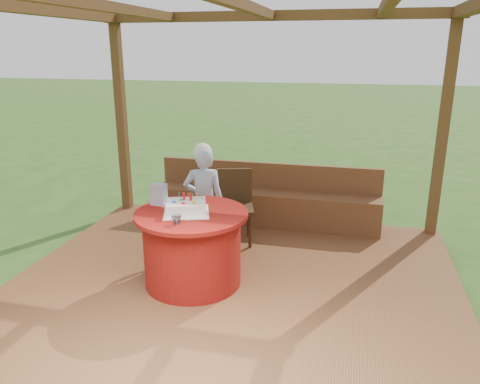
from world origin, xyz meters
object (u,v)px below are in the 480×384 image
Objects in this scene: chair at (235,202)px; gift_bag at (159,194)px; drinking_glass at (177,219)px; birthday_cake at (186,207)px; bench at (266,204)px; table at (192,247)px; elderly_woman at (204,199)px.

gift_bag is (-0.53, -1.03, 0.38)m from chair.
chair reaches higher than drinking_glass.
gift_bag is at bearing 155.70° from birthday_cake.
bench is at bearing 68.21° from chair.
birthday_cake is (-0.44, -1.85, 0.55)m from bench.
birthday_cake is at bearing -103.46° from bench.
bench is 1.98m from birthday_cake.
bench is at bearing 77.72° from table.
drinking_glass is (0.37, -0.47, -0.07)m from gift_bag.
chair is at bearing 83.40° from table.
chair is 1.54m from drinking_glass.
drinking_glass is (-0.16, -1.50, 0.31)m from chair.
table is (-0.40, -1.83, 0.12)m from bench.
table is 0.86× the size of elderly_woman.
elderly_woman is (-0.52, -1.09, 0.38)m from bench.
birthday_cake is 2.49× the size of gift_bag.
drinking_glass reaches higher than bench.
bench is 0.74m from chair.
bench is 1.96m from gift_bag.
table is 12.11× the size of drinking_glass.
elderly_woman reaches higher than drinking_glass.
drinking_glass reaches higher than table.
drinking_glass is (-0.02, -0.32, 0.41)m from table.
table is 0.64m from gift_bag.
gift_bag is 0.60m from drinking_glass.
elderly_woman is at bearing 71.70° from gift_bag.
table is 0.53m from drinking_glass.
elderly_woman reaches higher than table.
bench is 32.69× the size of drinking_glass.
bench is at bearing 64.58° from elderly_woman.
drinking_glass is (0.02, -0.31, -0.02)m from birthday_cake.
drinking_glass is at bearing -101.08° from bench.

